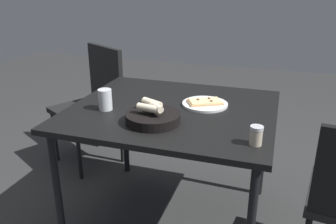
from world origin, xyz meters
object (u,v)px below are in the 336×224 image
at_px(pepper_shaker, 256,137).
at_px(chair_near, 94,98).
at_px(pizza_plate, 205,103).
at_px(bread_basket, 153,116).
at_px(dining_table, 172,118).
at_px(beer_glass, 105,101).

height_order(pepper_shaker, chair_near, chair_near).
xyz_separation_m(pizza_plate, chair_near, (-0.45, -0.97, -0.22)).
relative_size(bread_basket, pepper_shaker, 3.18).
height_order(dining_table, pizza_plate, pizza_plate).
xyz_separation_m(dining_table, pepper_shaker, (0.32, 0.48, 0.10)).
bearing_deg(beer_glass, dining_table, 111.79).
xyz_separation_m(pizza_plate, bread_basket, (0.32, -0.20, 0.02)).
xyz_separation_m(dining_table, chair_near, (-0.55, -0.81, -0.15)).
height_order(beer_glass, pepper_shaker, beer_glass).
bearing_deg(dining_table, bread_basket, -8.20).
relative_size(pizza_plate, bread_basket, 0.93).
bearing_deg(pizza_plate, beer_glass, -65.14).
bearing_deg(dining_table, pepper_shaker, 56.22).
height_order(pizza_plate, bread_basket, bread_basket).
bearing_deg(bread_basket, pizza_plate, 148.89).
distance_m(bread_basket, beer_glass, 0.32).
bearing_deg(beer_glass, bread_basket, 73.64).
height_order(bread_basket, chair_near, chair_near).
height_order(beer_glass, chair_near, chair_near).
bearing_deg(bread_basket, chair_near, -135.00).
height_order(pizza_plate, chair_near, chair_near).
distance_m(dining_table, chair_near, 0.99).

